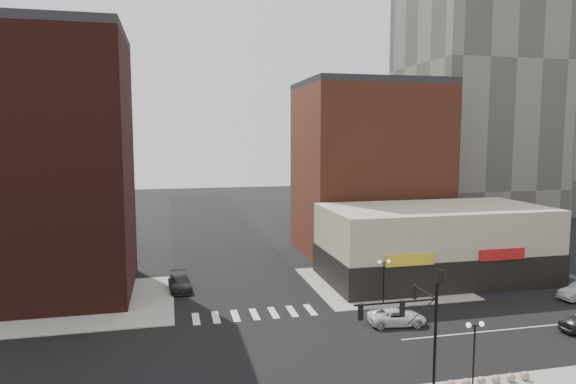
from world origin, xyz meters
name	(u,v)px	position (x,y,z in m)	size (l,w,h in m)	color
ground	(274,352)	(0.00, 0.00, 0.00)	(240.00, 240.00, 0.00)	black
road_ew	(274,352)	(0.00, 0.00, 0.01)	(200.00, 14.00, 0.02)	black
road_ns	(274,352)	(0.00, 0.00, 0.01)	(14.00, 200.00, 0.02)	black
sidewalk_nw	(92,303)	(-14.50, 14.50, 0.06)	(15.00, 15.00, 0.12)	gray
sidewalk_ne	(380,283)	(14.50, 14.50, 0.06)	(15.00, 15.00, 0.12)	gray
building_nw	(43,169)	(-19.00, 18.50, 12.50)	(16.00, 15.00, 25.00)	#371411
building_ne_midrise	(368,171)	(19.00, 29.50, 11.00)	(18.00, 15.00, 22.00)	brown
tower_far	(516,6)	(60.00, 56.00, 41.00)	(18.00, 18.00, 82.00)	#47443F
building_ne_row	(434,249)	(21.00, 15.00, 3.30)	(24.20, 12.20, 8.00)	#B8AF92
traffic_signal	(418,315)	(7.24, -7.83, 4.96)	(5.59, 3.09, 7.77)	black
street_lamp_se_a	(475,337)	(11.00, -8.00, 3.29)	(1.22, 0.32, 4.16)	black
street_lamp_ne	(384,270)	(12.00, 8.00, 3.29)	(1.22, 0.32, 4.16)	black
bollard_row	(489,380)	(12.12, -8.00, 0.40)	(5.81, 0.56, 0.56)	gray
white_suv	(397,317)	(11.06, 3.07, 0.67)	(2.22, 4.81, 1.34)	silver
dark_sedan_north	(180,282)	(-6.34, 17.12, 0.77)	(2.15, 5.29, 1.54)	black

